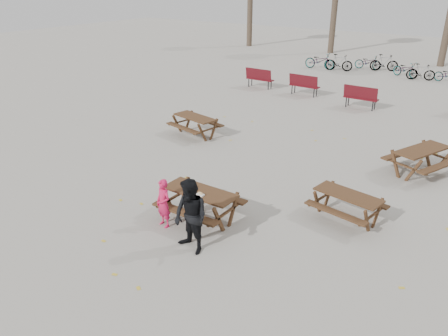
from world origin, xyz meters
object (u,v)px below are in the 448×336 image
Objects in this scene: adult at (191,217)px; picnic_table_far at (420,161)px; main_picnic_table at (200,198)px; picnic_table_east at (347,207)px; picnic_table_north at (195,126)px; child at (163,203)px; soda_bottle at (189,187)px; food_tray at (200,195)px.

picnic_table_far is at bearing 78.33° from adult.
main_picnic_table is 6.96m from picnic_table_far.
picnic_table_far is (0.84, 3.86, 0.05)m from picnic_table_east.
picnic_table_north is (-6.77, 2.71, 0.02)m from picnic_table_east.
picnic_table_far reaches higher than picnic_table_north.
picnic_table_far is (3.10, 7.03, -0.44)m from adult.
adult is 7.69m from picnic_table_far.
adult is at bearing -116.06° from picnic_table_east.
main_picnic_table is at bearing 65.84° from child.
picnic_table_far is at bearing 20.01° from picnic_table_north.
child reaches higher than picnic_table_far.
soda_bottle is 0.10× the size of picnic_table_north.
picnic_table_north is at bearing 139.58° from adult.
main_picnic_table is 1.35m from adult.
picnic_table_far reaches higher than picnic_table_east.
picnic_table_east is (2.91, 2.01, -0.24)m from main_picnic_table.
picnic_table_north is at bearing 167.60° from picnic_table_east.
picnic_table_north is at bearing 120.74° from picnic_table_far.
soda_bottle is at bearing 142.18° from adult.
main_picnic_table is 1.08× the size of adult.
picnic_table_far is (3.75, 5.86, -0.19)m from main_picnic_table.
picnic_table_north is at bearing 129.28° from food_tray.
main_picnic_table is at bearing -135.93° from picnic_table_east.
main_picnic_table is 3.54m from picnic_table_east.
picnic_table_north is (-4.51, 5.88, -0.47)m from adult.
picnic_table_far is at bearing 59.33° from food_tray.
main_picnic_table is at bearing 131.17° from adult.
adult reaches higher than food_tray.
adult is at bearing -60.96° from main_picnic_table.
child is (-0.27, -0.63, -0.25)m from soda_bottle.
picnic_table_far is (4.00, 5.96, -0.46)m from soda_bottle.
food_tray is 0.10× the size of picnic_table_far.
soda_bottle is at bearing 166.62° from food_tray.
food_tray reaches higher than main_picnic_table.
picnic_table_far is at bearing 68.76° from child.
adult is (0.90, -1.07, -0.01)m from soda_bottle.
adult is at bearing -49.95° from soda_bottle.
adult is at bearing 178.39° from picnic_table_far.
main_picnic_table is at bearing 19.91° from soda_bottle.
food_tray is 1.06× the size of soda_bottle.
child is 0.65× the size of picnic_table_far.
food_tray reaches higher than picnic_table_far.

